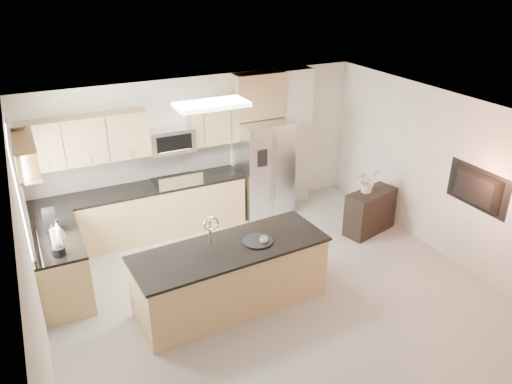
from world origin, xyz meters
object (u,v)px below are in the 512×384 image
cup (264,240)px  television (473,189)px  blender (57,244)px  bowl (18,126)px  refrigerator (264,168)px  coffee_maker (50,221)px  range (178,205)px  platter (258,241)px  kettle (58,229)px  flower_vase (368,175)px  island (231,276)px  credenza (370,211)px  microwave (171,140)px

cup → television: television is taller
blender → bowl: bowl is taller
refrigerator → coffee_maker: (-3.75, -0.83, 0.18)m
range → platter: (0.37, -2.42, 0.45)m
range → kettle: bearing=-151.2°
blender → television: 5.79m
blender → flower_vase: size_ratio=0.63×
cup → television: (3.08, -0.64, 0.39)m
coffee_maker → island: bearing=-35.9°
range → kettle: size_ratio=4.22×
cup → kettle: bearing=151.0°
kettle → bowl: size_ratio=0.83×
blender → flower_vase: 4.96m
credenza → coffee_maker: 5.17m
microwave → credenza: size_ratio=0.80×
coffee_maker → television: television is taller
range → microwave: bearing=90.0°
island → blender: island is taller
coffee_maker → flower_vase: bearing=-7.3°
credenza → kettle: size_ratio=3.54×
island → television: (3.53, -0.74, 0.89)m
blender → coffee_maker: size_ratio=1.23×
television → coffee_maker: bearing=68.2°
refrigerator → credenza: 2.07m
platter → kettle: bearing=151.4°
credenza → platter: bearing=-176.3°
range → platter: size_ratio=2.76×
microwave → island: size_ratio=0.28×
cup → range: bearing=99.9°
island → flower_vase: size_ratio=4.43×
refrigerator → kettle: (-3.68, -1.07, 0.15)m
platter → range: bearing=98.7°
microwave → flower_vase: bearing=-29.6°
kettle → television: (5.54, -2.01, 0.31)m
refrigerator → bowl: size_ratio=5.49×
cup → television: 3.17m
microwave → range: bearing=-90.0°
island → cup: (0.45, -0.10, 0.50)m
refrigerator → bowl: 4.22m
coffee_maker → flower_vase: (4.98, -0.64, 0.00)m
microwave → kettle: bearing=-148.5°
blender → kettle: blender is taller
island → range: bearing=86.1°
microwave → kettle: size_ratio=2.82×
blender → flower_vase: flower_vase is taller
range → bowl: bearing=-165.7°
island → coffee_maker: size_ratio=8.64×
cup → flower_vase: flower_vase is taller
coffee_maker → credenza: bearing=-7.6°
refrigerator → flower_vase: bearing=-50.1°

